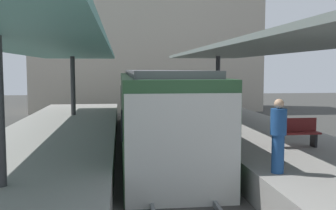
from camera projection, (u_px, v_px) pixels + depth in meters
ground_plane at (163, 169)px, 13.34m from camera, size 80.00×80.00×0.00m
platform_left at (46, 157)px, 12.84m from camera, size 4.40×28.00×1.00m
platform_right at (271, 151)px, 13.75m from camera, size 4.40×28.00×1.00m
track_ballast at (163, 166)px, 13.33m from camera, size 3.20×28.00×0.20m
rail_near_side at (141, 161)px, 13.23m from camera, size 0.08×28.00×0.14m
rail_far_side at (184, 160)px, 13.40m from camera, size 0.08×28.00×0.14m
commuter_train at (154, 108)px, 16.64m from camera, size 2.78×15.76×3.10m
canopy_left at (51, 49)px, 13.90m from camera, size 4.18×21.00×3.15m
canopy_right at (259, 50)px, 14.81m from camera, size 4.18×21.00×3.19m
platform_bench at (296, 131)px, 11.95m from camera, size 1.40×0.41×0.86m
passenger_near_bench at (278, 135)px, 8.88m from camera, size 0.36×0.36×1.68m
station_building_backdrop at (147, 43)px, 32.72m from camera, size 18.00×6.00×11.00m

